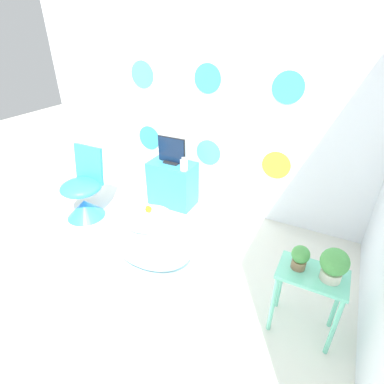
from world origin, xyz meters
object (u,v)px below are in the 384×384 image
at_px(bathtub, 150,240).
at_px(potted_plant_left, 300,257).
at_px(chair, 84,196).
at_px(vase, 184,165).
at_px(potted_plant_right, 334,264).
at_px(tv, 171,152).

xyz_separation_m(bathtub, potted_plant_left, (1.32, -0.08, 0.40)).
relative_size(bathtub, chair, 1.03).
bearing_deg(vase, chair, -148.10).
xyz_separation_m(vase, potted_plant_right, (1.68, -1.03, 0.06)).
relative_size(potted_plant_left, potted_plant_right, 0.76).
relative_size(tv, potted_plant_left, 2.00).
relative_size(chair, vase, 5.46).
distance_m(bathtub, potted_plant_left, 1.38).
xyz_separation_m(chair, tv, (0.79, 0.74, 0.45)).
bearing_deg(bathtub, potted_plant_left, -3.45).
distance_m(chair, tv, 1.17).
distance_m(bathtub, vase, 1.02).
xyz_separation_m(chair, potted_plant_left, (2.48, -0.39, 0.40)).
height_order(bathtub, vase, vase).
relative_size(bathtub, tv, 2.39).
xyz_separation_m(vase, potted_plant_left, (1.47, -1.02, 0.03)).
distance_m(bathtub, tv, 1.20).
bearing_deg(chair, potted_plant_right, -8.49).
distance_m(potted_plant_left, potted_plant_right, 0.21).
relative_size(bathtub, potted_plant_left, 4.76).
height_order(chair, tv, tv).
relative_size(chair, tv, 2.31).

